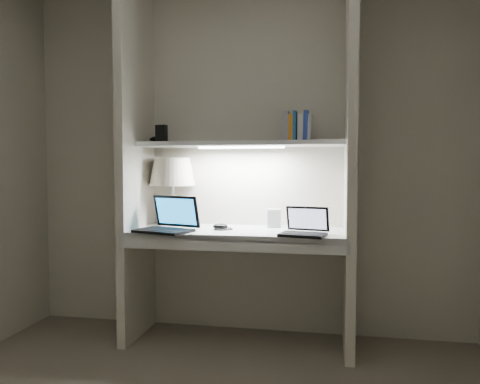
% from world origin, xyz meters
% --- Properties ---
extents(back_wall, '(3.20, 0.01, 2.50)m').
position_xyz_m(back_wall, '(0.00, 1.50, 1.25)').
color(back_wall, beige).
rests_on(back_wall, floor).
extents(alcove_panel_left, '(0.06, 0.55, 2.50)m').
position_xyz_m(alcove_panel_left, '(-0.73, 1.23, 1.25)').
color(alcove_panel_left, beige).
rests_on(alcove_panel_left, floor).
extents(alcove_panel_right, '(0.06, 0.55, 2.50)m').
position_xyz_m(alcove_panel_right, '(0.73, 1.23, 1.25)').
color(alcove_panel_right, beige).
rests_on(alcove_panel_right, floor).
extents(desk, '(1.40, 0.55, 0.04)m').
position_xyz_m(desk, '(0.00, 1.23, 0.75)').
color(desk, white).
rests_on(desk, alcove_panel_left).
extents(desk_apron, '(1.46, 0.03, 0.10)m').
position_xyz_m(desk_apron, '(0.00, 0.96, 0.72)').
color(desk_apron, silver).
rests_on(desk_apron, desk).
extents(shelf, '(1.40, 0.36, 0.03)m').
position_xyz_m(shelf, '(0.00, 1.32, 1.35)').
color(shelf, silver).
rests_on(shelf, back_wall).
extents(strip_light, '(0.60, 0.04, 0.02)m').
position_xyz_m(strip_light, '(0.00, 1.32, 1.33)').
color(strip_light, white).
rests_on(strip_light, shelf).
extents(table_lamp, '(0.33, 0.33, 0.49)m').
position_xyz_m(table_lamp, '(-0.52, 1.40, 1.10)').
color(table_lamp, white).
rests_on(table_lamp, desk).
extents(laptop_main, '(0.41, 0.38, 0.23)m').
position_xyz_m(laptop_main, '(-0.44, 1.07, 0.82)').
color(laptop_main, black).
rests_on(laptop_main, desk).
extents(laptop_netbook, '(0.31, 0.29, 0.17)m').
position_xyz_m(laptop_netbook, '(0.45, 1.05, 0.81)').
color(laptop_netbook, black).
rests_on(laptop_netbook, desk).
extents(speaker, '(0.10, 0.08, 0.13)m').
position_xyz_m(speaker, '(0.22, 1.40, 0.83)').
color(speaker, silver).
rests_on(speaker, desk).
extents(mouse, '(0.12, 0.10, 0.04)m').
position_xyz_m(mouse, '(-0.13, 1.24, 0.79)').
color(mouse, black).
rests_on(mouse, desk).
extents(cable_coil, '(0.11, 0.11, 0.01)m').
position_xyz_m(cable_coil, '(-0.09, 1.21, 0.78)').
color(cable_coil, black).
rests_on(cable_coil, desk).
extents(sticky_note, '(0.08, 0.08, 0.00)m').
position_xyz_m(sticky_note, '(-0.39, 1.33, 0.77)').
color(sticky_note, yellow).
rests_on(sticky_note, desk).
extents(book_row, '(0.19, 0.13, 0.20)m').
position_xyz_m(book_row, '(0.38, 1.34, 1.46)').
color(book_row, silver).
rests_on(book_row, shelf).
extents(shelf_box, '(0.08, 0.06, 0.13)m').
position_xyz_m(shelf_box, '(-0.58, 1.34, 1.43)').
color(shelf_box, black).
rests_on(shelf_box, shelf).
extents(shelf_gadget, '(0.13, 0.11, 0.05)m').
position_xyz_m(shelf_gadget, '(-0.62, 1.36, 1.39)').
color(shelf_gadget, black).
rests_on(shelf_gadget, shelf).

